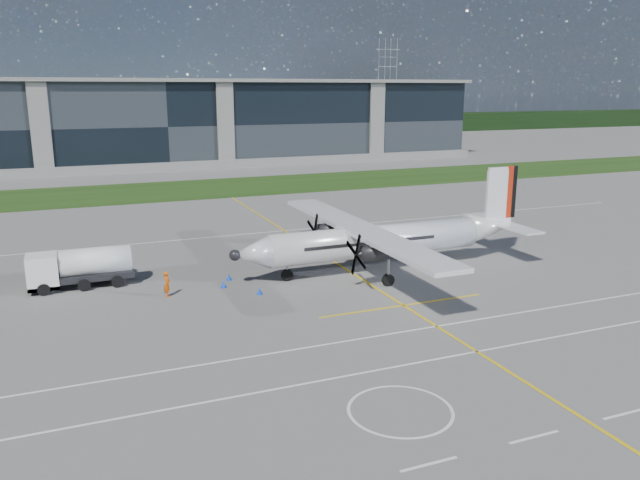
{
  "coord_description": "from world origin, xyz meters",
  "views": [
    {
      "loc": [
        -16.78,
        -39.88,
        13.91
      ],
      "look_at": [
        0.15,
        1.6,
        3.0
      ],
      "focal_mm": 35.0,
      "sensor_mm": 36.0,
      "label": 1
    }
  ],
  "objects_px": {
    "pylon_east": "(387,85)",
    "baggage_tug": "(108,268)",
    "ground_crew_person": "(167,282)",
    "safety_cone_nose_stbd": "(229,277)",
    "safety_cone_stbdwing": "(298,236)",
    "safety_cone_nose_port": "(260,291)",
    "fuel_tanker_truck": "(73,269)",
    "safety_cone_fwd": "(224,284)",
    "turboprop_aircraft": "(386,222)"
  },
  "relations": [
    {
      "from": "turboprop_aircraft",
      "to": "safety_cone_fwd",
      "type": "height_order",
      "value": "turboprop_aircraft"
    },
    {
      "from": "safety_cone_fwd",
      "to": "safety_cone_stbdwing",
      "type": "height_order",
      "value": "same"
    },
    {
      "from": "safety_cone_fwd",
      "to": "safety_cone_nose_stbd",
      "type": "relative_size",
      "value": 1.0
    },
    {
      "from": "safety_cone_nose_port",
      "to": "safety_cone_stbdwing",
      "type": "xyz_separation_m",
      "value": [
        8.26,
        14.62,
        0.0
      ]
    },
    {
      "from": "safety_cone_fwd",
      "to": "turboprop_aircraft",
      "type": "bearing_deg",
      "value": -0.81
    },
    {
      "from": "pylon_east",
      "to": "safety_cone_stbdwing",
      "type": "bearing_deg",
      "value": -121.12
    },
    {
      "from": "pylon_east",
      "to": "ground_crew_person",
      "type": "bearing_deg",
      "value": -122.95
    },
    {
      "from": "pylon_east",
      "to": "safety_cone_nose_port",
      "type": "relative_size",
      "value": 60.0
    },
    {
      "from": "turboprop_aircraft",
      "to": "baggage_tug",
      "type": "relative_size",
      "value": 9.65
    },
    {
      "from": "safety_cone_nose_stbd",
      "to": "turboprop_aircraft",
      "type": "bearing_deg",
      "value": -8.44
    },
    {
      "from": "safety_cone_fwd",
      "to": "fuel_tanker_truck",
      "type": "bearing_deg",
      "value": 157.94
    },
    {
      "from": "turboprop_aircraft",
      "to": "safety_cone_fwd",
      "type": "relative_size",
      "value": 50.95
    },
    {
      "from": "baggage_tug",
      "to": "safety_cone_nose_stbd",
      "type": "relative_size",
      "value": 5.28
    },
    {
      "from": "fuel_tanker_truck",
      "to": "safety_cone_nose_port",
      "type": "relative_size",
      "value": 14.98
    },
    {
      "from": "baggage_tug",
      "to": "pylon_east",
      "type": "bearing_deg",
      "value": 54.99
    },
    {
      "from": "turboprop_aircraft",
      "to": "ground_crew_person",
      "type": "xyz_separation_m",
      "value": [
        -16.99,
        -0.34,
        -2.79
      ]
    },
    {
      "from": "safety_cone_fwd",
      "to": "safety_cone_nose_port",
      "type": "height_order",
      "value": "same"
    },
    {
      "from": "baggage_tug",
      "to": "ground_crew_person",
      "type": "bearing_deg",
      "value": -60.95
    },
    {
      "from": "safety_cone_nose_stbd",
      "to": "safety_cone_stbdwing",
      "type": "distance_m",
      "value": 14.15
    },
    {
      "from": "turboprop_aircraft",
      "to": "safety_cone_nose_port",
      "type": "distance_m",
      "value": 11.78
    },
    {
      "from": "baggage_tug",
      "to": "safety_cone_nose_port",
      "type": "height_order",
      "value": "baggage_tug"
    },
    {
      "from": "pylon_east",
      "to": "ground_crew_person",
      "type": "distance_m",
      "value": 177.26
    },
    {
      "from": "turboprop_aircraft",
      "to": "baggage_tug",
      "type": "height_order",
      "value": "turboprop_aircraft"
    },
    {
      "from": "pylon_east",
      "to": "safety_cone_fwd",
      "type": "height_order",
      "value": "pylon_east"
    },
    {
      "from": "baggage_tug",
      "to": "safety_cone_stbdwing",
      "type": "relative_size",
      "value": 5.28
    },
    {
      "from": "baggage_tug",
      "to": "fuel_tanker_truck",
      "type": "bearing_deg",
      "value": -146.65
    },
    {
      "from": "turboprop_aircraft",
      "to": "safety_cone_nose_port",
      "type": "bearing_deg",
      "value": -168.4
    },
    {
      "from": "turboprop_aircraft",
      "to": "fuel_tanker_truck",
      "type": "bearing_deg",
      "value": 169.58
    },
    {
      "from": "pylon_east",
      "to": "safety_cone_stbdwing",
      "type": "xyz_separation_m",
      "value": [
        -81.84,
        -135.58,
        -14.75
      ]
    },
    {
      "from": "pylon_east",
      "to": "turboprop_aircraft",
      "type": "distance_m",
      "value": 168.14
    },
    {
      "from": "pylon_east",
      "to": "turboprop_aircraft",
      "type": "xyz_separation_m",
      "value": [
        -79.11,
        -147.94,
        -11.18
      ]
    },
    {
      "from": "safety_cone_nose_port",
      "to": "safety_cone_stbdwing",
      "type": "relative_size",
      "value": 1.0
    },
    {
      "from": "ground_crew_person",
      "to": "safety_cone_nose_stbd",
      "type": "height_order",
      "value": "ground_crew_person"
    },
    {
      "from": "baggage_tug",
      "to": "safety_cone_stbdwing",
      "type": "distance_m",
      "value": 18.86
    },
    {
      "from": "fuel_tanker_truck",
      "to": "safety_cone_fwd",
      "type": "height_order",
      "value": "fuel_tanker_truck"
    },
    {
      "from": "fuel_tanker_truck",
      "to": "turboprop_aircraft",
      "type": "bearing_deg",
      "value": -10.42
    },
    {
      "from": "pylon_east",
      "to": "baggage_tug",
      "type": "height_order",
      "value": "pylon_east"
    },
    {
      "from": "fuel_tanker_truck",
      "to": "safety_cone_nose_stbd",
      "type": "xyz_separation_m",
      "value": [
        10.74,
        -2.41,
        -1.15
      ]
    },
    {
      "from": "safety_cone_nose_port",
      "to": "safety_cone_stbdwing",
      "type": "distance_m",
      "value": 16.79
    },
    {
      "from": "pylon_east",
      "to": "safety_cone_nose_stbd",
      "type": "bearing_deg",
      "value": -121.98
    },
    {
      "from": "pylon_east",
      "to": "fuel_tanker_truck",
      "type": "distance_m",
      "value": 176.77
    },
    {
      "from": "ground_crew_person",
      "to": "safety_cone_nose_port",
      "type": "relative_size",
      "value": 4.12
    },
    {
      "from": "safety_cone_stbdwing",
      "to": "baggage_tug",
      "type": "bearing_deg",
      "value": -159.74
    },
    {
      "from": "ground_crew_person",
      "to": "pylon_east",
      "type": "bearing_deg",
      "value": -7.27
    },
    {
      "from": "baggage_tug",
      "to": "safety_cone_stbdwing",
      "type": "xyz_separation_m",
      "value": [
        17.69,
        6.53,
        -0.54
      ]
    },
    {
      "from": "fuel_tanker_truck",
      "to": "safety_cone_stbdwing",
      "type": "relative_size",
      "value": 14.98
    },
    {
      "from": "turboprop_aircraft",
      "to": "baggage_tug",
      "type": "bearing_deg",
      "value": 164.06
    },
    {
      "from": "baggage_tug",
      "to": "safety_cone_fwd",
      "type": "relative_size",
      "value": 5.28
    },
    {
      "from": "safety_cone_nose_stbd",
      "to": "safety_cone_stbdwing",
      "type": "bearing_deg",
      "value": 48.28
    },
    {
      "from": "fuel_tanker_truck",
      "to": "ground_crew_person",
      "type": "distance_m",
      "value": 7.46
    }
  ]
}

